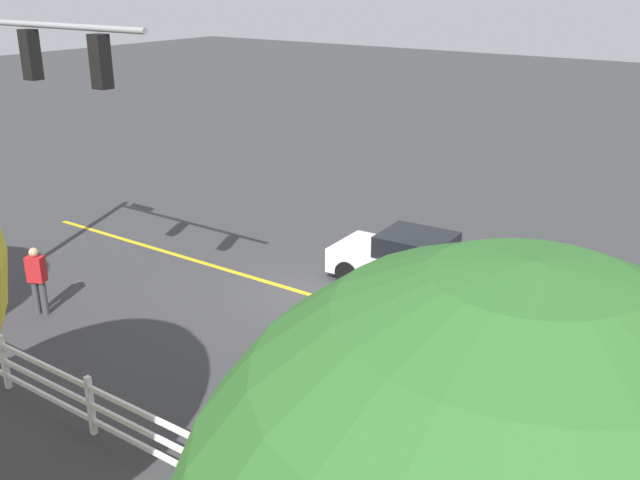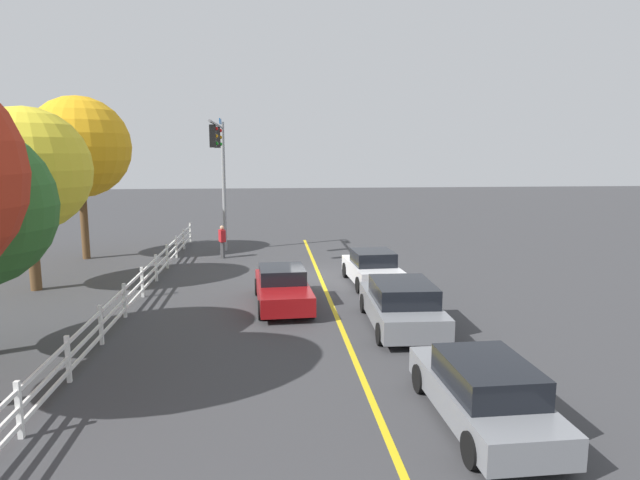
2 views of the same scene
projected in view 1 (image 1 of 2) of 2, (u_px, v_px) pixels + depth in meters
ground_plane at (308, 294)px, 18.26m from camera, size 120.00×120.00×0.00m
lane_center_stripe at (452, 337)px, 16.09m from camera, size 28.00×0.16×0.01m
signal_assembly at (7, 105)px, 15.56m from camera, size 6.73×0.38×7.12m
car_0 at (410, 261)px, 18.57m from camera, size 4.11×2.02×1.43m
car_1 at (640, 318)px, 15.40m from camera, size 4.79×2.15×1.48m
car_2 at (443, 350)px, 14.20m from camera, size 4.74×2.06×1.35m
pedestrian at (37, 278)px, 16.88m from camera, size 0.47×0.40×1.69m
white_rail_fence at (199, 459)px, 11.08m from camera, size 26.10×0.10×1.15m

